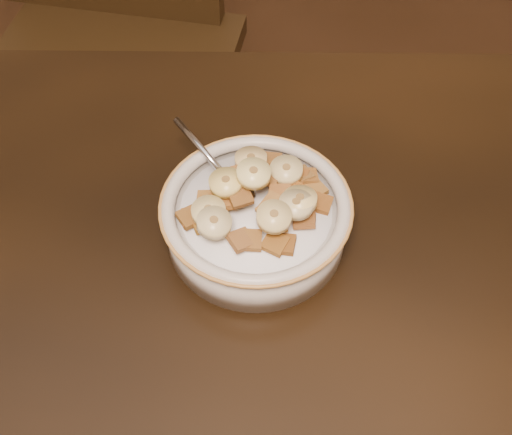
{
  "coord_description": "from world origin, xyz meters",
  "views": [
    {
      "loc": [
        0.19,
        -0.21,
        1.26
      ],
      "look_at": [
        0.2,
        0.16,
        0.78
      ],
      "focal_mm": 45.0,
      "sensor_mm": 36.0,
      "label": 1
    }
  ],
  "objects_px": {
    "chair": "(98,63)",
    "spoon": "(237,190)",
    "cereal_bowl": "(256,223)",
    "table": "(32,405)"
  },
  "relations": [
    {
      "from": "table",
      "to": "spoon",
      "type": "bearing_deg",
      "value": 47.37
    },
    {
      "from": "cereal_bowl",
      "to": "table",
      "type": "bearing_deg",
      "value": -141.04
    },
    {
      "from": "cereal_bowl",
      "to": "spoon",
      "type": "xyz_separation_m",
      "value": [
        -0.02,
        0.02,
        0.03
      ]
    },
    {
      "from": "spoon",
      "to": "chair",
      "type": "bearing_deg",
      "value": -103.17
    },
    {
      "from": "table",
      "to": "chair",
      "type": "relative_size",
      "value": 1.36
    },
    {
      "from": "table",
      "to": "cereal_bowl",
      "type": "relative_size",
      "value": 8.15
    },
    {
      "from": "table",
      "to": "cereal_bowl",
      "type": "height_order",
      "value": "cereal_bowl"
    },
    {
      "from": "cereal_bowl",
      "to": "spoon",
      "type": "distance_m",
      "value": 0.04
    },
    {
      "from": "chair",
      "to": "cereal_bowl",
      "type": "bearing_deg",
      "value": -52.06
    },
    {
      "from": "chair",
      "to": "spoon",
      "type": "xyz_separation_m",
      "value": [
        0.25,
        -0.54,
        0.28
      ]
    }
  ]
}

